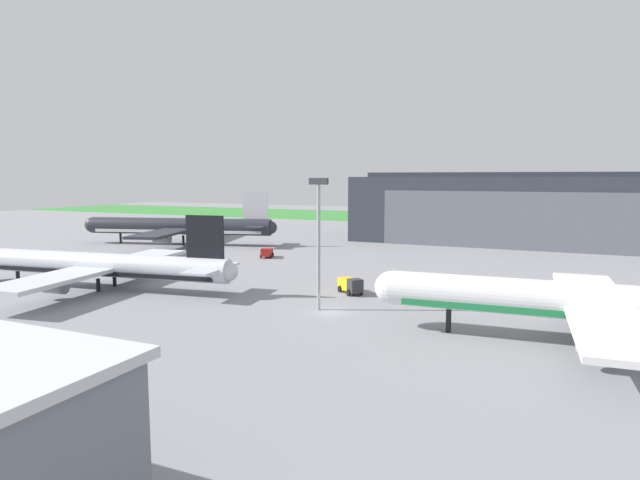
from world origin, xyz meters
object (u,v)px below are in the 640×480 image
(maintenance_hangar, at_px, (523,208))
(airliner_near_right, at_px, (97,265))
(ops_van, at_px, (267,252))
(airliner_near_left, at_px, (591,303))
(airliner_far_right, at_px, (180,227))
(apron_light_mast, at_px, (319,232))
(stair_truck, at_px, (351,285))

(maintenance_hangar, distance_m, airliner_near_right, 104.16)
(maintenance_hangar, height_order, ops_van, maintenance_hangar)
(ops_van, bearing_deg, airliner_near_left, -33.16)
(airliner_far_right, bearing_deg, maintenance_hangar, 29.41)
(maintenance_hangar, bearing_deg, airliner_far_right, -150.59)
(maintenance_hangar, xyz_separation_m, airliner_near_left, (11.23, -89.89, -4.12))
(airliner_near_left, bearing_deg, apron_light_mast, 175.55)
(ops_van, bearing_deg, airliner_near_right, -102.11)
(airliner_near_left, bearing_deg, stair_truck, 156.84)
(maintenance_hangar, bearing_deg, airliner_near_left, -82.88)
(airliner_near_right, relative_size, apron_light_mast, 2.80)
(maintenance_hangar, height_order, stair_truck, maintenance_hangar)
(airliner_far_right, xyz_separation_m, airliner_near_left, (86.95, -47.21, -0.09))
(airliner_far_right, bearing_deg, ops_van, -18.37)
(airliner_near_left, xyz_separation_m, ops_van, (-57.08, 37.30, -3.15))
(maintenance_hangar, xyz_separation_m, apron_light_mast, (-18.61, -87.57, 1.36))
(airliner_near_right, bearing_deg, airliner_near_left, -0.68)
(apron_light_mast, bearing_deg, airliner_near_right, -177.47)
(apron_light_mast, bearing_deg, maintenance_hangar, 78.00)
(airliner_near_left, xyz_separation_m, stair_truck, (-29.51, 12.62, -2.98))
(maintenance_hangar, bearing_deg, stair_truck, -103.31)
(airliner_near_left, height_order, airliner_near_right, airliner_near_left)
(maintenance_hangar, relative_size, airliner_far_right, 1.72)
(stair_truck, bearing_deg, airliner_far_right, 148.94)
(airliner_far_right, bearing_deg, stair_truck, -31.06)
(ops_van, relative_size, stair_truck, 0.94)
(airliner_far_right, distance_m, airliner_near_left, 98.94)
(airliner_far_right, height_order, airliner_near_right, airliner_far_right)
(airliner_far_right, distance_m, airliner_near_right, 51.40)
(airliner_near_left, relative_size, ops_van, 9.69)
(airliner_far_right, relative_size, stair_truck, 10.24)
(airliner_near_right, height_order, ops_van, airliner_near_right)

